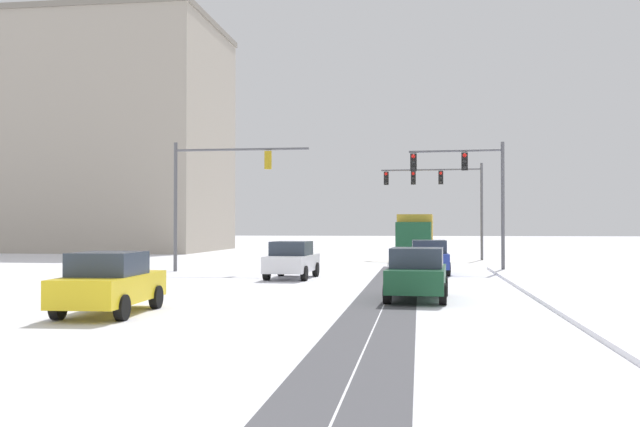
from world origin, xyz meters
TOP-DOWN VIEW (x-y plane):
  - wheel_track_left_lane at (2.50, 16.06)m, footprint 0.95×35.33m
  - wheel_track_right_lane at (3.47, 16.06)m, footprint 0.92×35.33m
  - sidewalk_kerb_right at (9.56, 14.45)m, footprint 4.00×35.33m
  - traffic_signal_far_right at (5.45, 42.25)m, footprint 6.81×0.60m
  - traffic_signal_near_right at (6.56, 30.19)m, footprint 4.76×0.53m
  - traffic_signal_near_left at (-6.23, 28.12)m, footprint 6.90×0.38m
  - car_blue_lead at (4.47, 27.74)m, footprint 1.91×4.14m
  - car_white_second at (-1.48, 24.20)m, footprint 1.97×4.17m
  - car_dark_green_third at (3.95, 16.05)m, footprint 2.00×4.18m
  - car_yellow_cab_fourth at (-3.98, 11.45)m, footprint 1.98×4.18m
  - box_truck_delivery at (3.76, 40.16)m, footprint 2.46×7.46m
  - office_building_far_left_block at (-28.81, 55.49)m, footprint 29.18×15.38m

SIDE VIEW (x-z plane):
  - wheel_track_left_lane at x=2.50m, z-range 0.00..0.01m
  - wheel_track_right_lane at x=3.47m, z-range 0.00..0.01m
  - sidewalk_kerb_right at x=9.56m, z-range 0.00..0.12m
  - car_blue_lead at x=4.47m, z-range 0.01..1.63m
  - car_white_second at x=-1.48m, z-range 0.01..1.63m
  - car_dark_green_third at x=3.95m, z-range 0.01..1.63m
  - car_yellow_cab_fourth at x=-3.98m, z-range 0.01..1.63m
  - box_truck_delivery at x=3.76m, z-range 0.12..3.14m
  - traffic_signal_near_left at x=-6.23m, z-range 1.23..7.73m
  - traffic_signal_near_right at x=6.56m, z-range 1.34..7.84m
  - traffic_signal_far_right at x=5.45m, z-range 1.57..8.07m
  - office_building_far_left_block at x=-28.81m, z-range 0.01..20.83m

